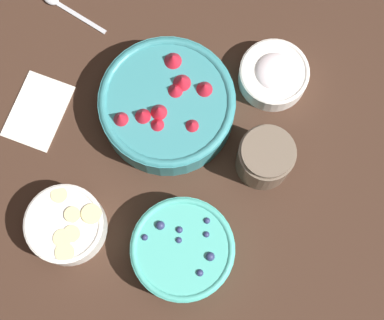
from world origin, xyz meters
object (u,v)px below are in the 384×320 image
Objects in this scene: bowl_strawberries at (167,105)px; bowl_bananas at (66,225)px; bowl_blueberries at (183,250)px; bowl_cream at (274,74)px; jar_chocolate at (265,158)px.

bowl_strawberries is 1.79× the size of bowl_bananas.
bowl_blueberries is 1.39× the size of bowl_cream.
bowl_blueberries is 1.30× the size of bowl_bananas.
jar_chocolate is (0.17, -0.12, 0.01)m from bowl_blueberries.
jar_chocolate is at bearing 177.97° from bowl_cream.
bowl_blueberries is 0.20m from bowl_bananas.
bowl_strawberries is at bearing -33.15° from bowl_bananas.
bowl_cream is at bearing -47.10° from bowl_bananas.
bowl_strawberries is 2.45× the size of jar_chocolate.
jar_chocolate is at bearing -36.26° from bowl_blueberries.
bowl_cream is (0.30, -0.33, -0.01)m from bowl_bananas.
bowl_blueberries is (-0.24, -0.05, -0.01)m from bowl_strawberries.
jar_chocolate is at bearing -114.03° from bowl_strawberries.
bowl_bananas is at bearing 114.42° from jar_chocolate.
bowl_bananas is 1.37× the size of jar_chocolate.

